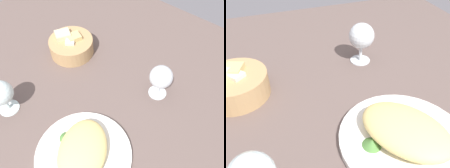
% 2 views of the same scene
% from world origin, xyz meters
% --- Properties ---
extents(ground_plane, '(1.40, 1.40, 0.02)m').
position_xyz_m(ground_plane, '(0.00, 0.00, -0.01)').
color(ground_plane, brown).
extents(plate, '(0.28, 0.28, 0.01)m').
position_xyz_m(plate, '(-0.10, -0.15, 0.01)').
color(plate, white).
rests_on(plate, ground_plane).
extents(omelette, '(0.24, 0.22, 0.05)m').
position_xyz_m(omelette, '(-0.10, -0.15, 0.04)').
color(omelette, '#E8CD79').
rests_on(omelette, plate).
extents(lettuce_garnish, '(0.04, 0.04, 0.02)m').
position_xyz_m(lettuce_garnish, '(-0.10, -0.07, 0.02)').
color(lettuce_garnish, '#4C803A').
rests_on(lettuce_garnish, plate).
extents(bread_basket, '(0.17, 0.17, 0.08)m').
position_xyz_m(bread_basket, '(0.18, 0.18, 0.03)').
color(bread_basket, tan).
rests_on(bread_basket, ground_plane).
extents(wine_glass_near, '(0.08, 0.08, 0.13)m').
position_xyz_m(wine_glass_near, '(0.22, -0.19, 0.08)').
color(wine_glass_near, silver).
rests_on(wine_glass_near, ground_plane).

